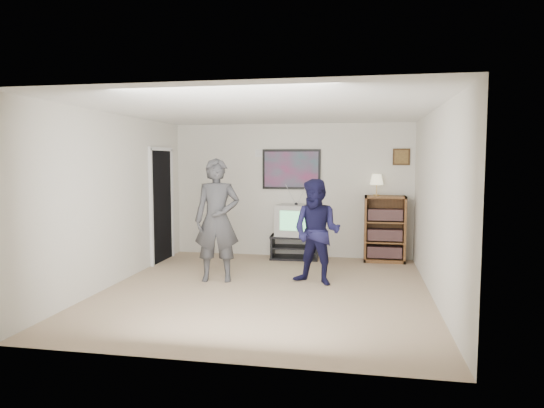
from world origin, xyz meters
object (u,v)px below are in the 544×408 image
(bookshelf, at_px, (385,229))
(person_tall, at_px, (217,220))
(media_stand, at_px, (294,247))
(crt_television, at_px, (296,220))
(person_short, at_px, (317,232))

(bookshelf, xyz_separation_m, person_tall, (-2.55, -1.89, 0.33))
(media_stand, xyz_separation_m, crt_television, (0.03, 0.00, 0.50))
(media_stand, height_order, person_tall, person_tall)
(bookshelf, relative_size, person_tall, 0.64)
(crt_television, bearing_deg, person_short, -65.74)
(person_short, bearing_deg, bookshelf, 78.59)
(crt_television, bearing_deg, bookshelf, 9.10)
(person_tall, relative_size, person_short, 1.19)
(person_tall, distance_m, person_short, 1.50)
(bookshelf, distance_m, person_tall, 3.19)
(bookshelf, height_order, person_tall, person_tall)
(crt_television, bearing_deg, person_tall, -110.07)
(media_stand, distance_m, crt_television, 0.50)
(person_tall, xyz_separation_m, person_short, (1.49, 0.06, -0.15))
(media_stand, bearing_deg, person_tall, -119.99)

